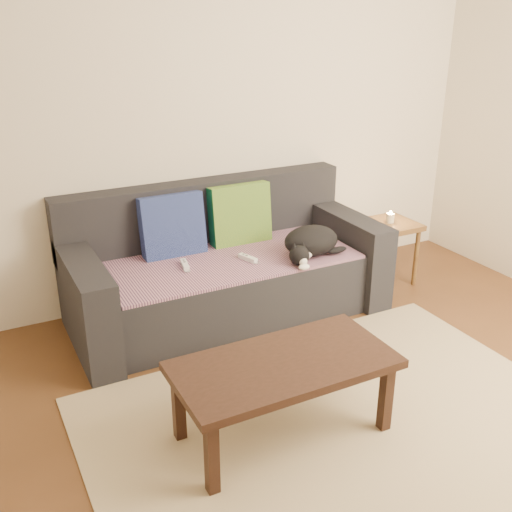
{
  "coord_description": "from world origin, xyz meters",
  "views": [
    {
      "loc": [
        -1.52,
        -1.85,
        1.96
      ],
      "look_at": [
        0.05,
        1.2,
        0.55
      ],
      "focal_mm": 42.0,
      "sensor_mm": 36.0,
      "label": 1
    }
  ],
  "objects_px": {
    "wii_remote_b": "(248,258)",
    "side_table": "(389,233)",
    "cat": "(310,242)",
    "sofa": "(225,271)",
    "coffee_table": "(284,371)",
    "wii_remote_a": "(185,265)"
  },
  "relations": [
    {
      "from": "cat",
      "to": "wii_remote_b",
      "type": "relative_size",
      "value": 3.06
    },
    {
      "from": "cat",
      "to": "wii_remote_a",
      "type": "relative_size",
      "value": 3.06
    },
    {
      "from": "side_table",
      "to": "coffee_table",
      "type": "distance_m",
      "value": 2.03
    },
    {
      "from": "sofa",
      "to": "wii_remote_b",
      "type": "relative_size",
      "value": 14.0
    },
    {
      "from": "cat",
      "to": "side_table",
      "type": "xyz_separation_m",
      "value": [
        0.83,
        0.2,
        -0.14
      ]
    },
    {
      "from": "wii_remote_b",
      "to": "side_table",
      "type": "relative_size",
      "value": 0.31
    },
    {
      "from": "side_table",
      "to": "cat",
      "type": "bearing_deg",
      "value": -166.56
    },
    {
      "from": "sofa",
      "to": "side_table",
      "type": "xyz_separation_m",
      "value": [
        1.33,
        -0.09,
        0.09
      ]
    },
    {
      "from": "wii_remote_a",
      "to": "side_table",
      "type": "xyz_separation_m",
      "value": [
        1.65,
        -0.01,
        -0.06
      ]
    },
    {
      "from": "sofa",
      "to": "wii_remote_b",
      "type": "distance_m",
      "value": 0.25
    },
    {
      "from": "wii_remote_b",
      "to": "sofa",
      "type": "bearing_deg",
      "value": 9.27
    },
    {
      "from": "sofa",
      "to": "wii_remote_a",
      "type": "xyz_separation_m",
      "value": [
        -0.32,
        -0.09,
        0.15
      ]
    },
    {
      "from": "cat",
      "to": "side_table",
      "type": "relative_size",
      "value": 0.95
    },
    {
      "from": "cat",
      "to": "wii_remote_b",
      "type": "height_order",
      "value": "cat"
    },
    {
      "from": "cat",
      "to": "wii_remote_a",
      "type": "xyz_separation_m",
      "value": [
        -0.81,
        0.2,
        -0.08
      ]
    },
    {
      "from": "side_table",
      "to": "sofa",
      "type": "bearing_deg",
      "value": 175.93
    },
    {
      "from": "sofa",
      "to": "side_table",
      "type": "bearing_deg",
      "value": -4.07
    },
    {
      "from": "wii_remote_b",
      "to": "cat",
      "type": "bearing_deg",
      "value": -124.18
    },
    {
      "from": "coffee_table",
      "to": "sofa",
      "type": "bearing_deg",
      "value": 77.62
    },
    {
      "from": "wii_remote_b",
      "to": "coffee_table",
      "type": "relative_size",
      "value": 0.14
    },
    {
      "from": "sofa",
      "to": "coffee_table",
      "type": "distance_m",
      "value": 1.36
    },
    {
      "from": "wii_remote_a",
      "to": "cat",
      "type": "bearing_deg",
      "value": -93.05
    }
  ]
}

